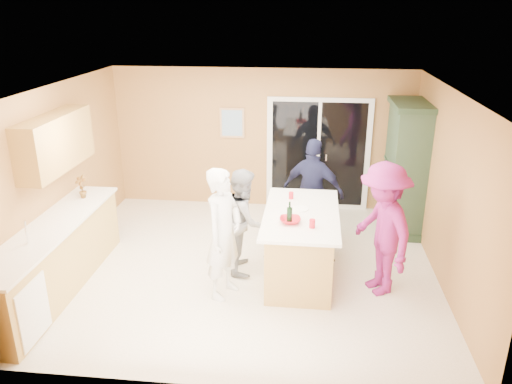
# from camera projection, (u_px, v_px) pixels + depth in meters

# --- Properties ---
(floor) EXTENTS (5.50, 5.50, 0.00)m
(floor) POSITION_uv_depth(u_px,v_px,m) (245.00, 266.00, 7.39)
(floor) COLOR white
(floor) RESTS_ON ground
(ceiling) EXTENTS (5.50, 5.00, 0.10)m
(ceiling) POSITION_uv_depth(u_px,v_px,m) (244.00, 90.00, 6.48)
(ceiling) COLOR white
(ceiling) RESTS_ON wall_back
(wall_back) EXTENTS (5.50, 0.10, 2.60)m
(wall_back) POSITION_uv_depth(u_px,v_px,m) (262.00, 139.00, 9.26)
(wall_back) COLOR tan
(wall_back) RESTS_ON ground
(wall_front) EXTENTS (5.50, 0.10, 2.60)m
(wall_front) POSITION_uv_depth(u_px,v_px,m) (210.00, 274.00, 4.61)
(wall_front) COLOR tan
(wall_front) RESTS_ON ground
(wall_left) EXTENTS (0.10, 5.00, 2.60)m
(wall_left) POSITION_uv_depth(u_px,v_px,m) (56.00, 177.00, 7.21)
(wall_left) COLOR tan
(wall_left) RESTS_ON ground
(wall_right) EXTENTS (0.10, 5.00, 2.60)m
(wall_right) POSITION_uv_depth(u_px,v_px,m) (448.00, 191.00, 6.66)
(wall_right) COLOR tan
(wall_right) RESTS_ON ground
(left_cabinet_run) EXTENTS (0.65, 3.05, 1.24)m
(left_cabinet_run) POSITION_uv_depth(u_px,v_px,m) (49.00, 265.00, 6.50)
(left_cabinet_run) COLOR tan
(left_cabinet_run) RESTS_ON floor
(upper_cabinets) EXTENTS (0.35, 1.60, 0.75)m
(upper_cabinets) POSITION_uv_depth(u_px,v_px,m) (56.00, 142.00, 6.81)
(upper_cabinets) COLOR tan
(upper_cabinets) RESTS_ON wall_left
(sliding_door) EXTENTS (1.90, 0.07, 2.10)m
(sliding_door) POSITION_uv_depth(u_px,v_px,m) (318.00, 154.00, 9.21)
(sliding_door) COLOR silver
(sliding_door) RESTS_ON floor
(framed_picture) EXTENTS (0.46, 0.04, 0.56)m
(framed_picture) POSITION_uv_depth(u_px,v_px,m) (232.00, 123.00, 9.19)
(framed_picture) COLOR tan
(framed_picture) RESTS_ON wall_back
(kitchen_island) EXTENTS (1.04, 1.88, 0.98)m
(kitchen_island) POSITION_uv_depth(u_px,v_px,m) (300.00, 247.00, 6.98)
(kitchen_island) COLOR tan
(kitchen_island) RESTS_ON floor
(green_hutch) EXTENTS (0.63, 1.20, 2.20)m
(green_hutch) POSITION_uv_depth(u_px,v_px,m) (405.00, 169.00, 8.30)
(green_hutch) COLOR #233924
(green_hutch) RESTS_ON floor
(woman_white) EXTENTS (0.64, 0.76, 1.76)m
(woman_white) POSITION_uv_depth(u_px,v_px,m) (224.00, 234.00, 6.40)
(woman_white) COLOR white
(woman_white) RESTS_ON floor
(woman_grey) EXTENTS (0.65, 0.80, 1.52)m
(woman_grey) POSITION_uv_depth(u_px,v_px,m) (244.00, 220.00, 7.10)
(woman_grey) COLOR gray
(woman_grey) RESTS_ON floor
(woman_navy) EXTENTS (1.08, 0.73, 1.71)m
(woman_navy) POSITION_uv_depth(u_px,v_px,m) (313.00, 191.00, 7.93)
(woman_navy) COLOR #1A1D3B
(woman_navy) RESTS_ON floor
(woman_magenta) EXTENTS (1.06, 1.33, 1.80)m
(woman_magenta) POSITION_uv_depth(u_px,v_px,m) (382.00, 229.00, 6.48)
(woman_magenta) COLOR #8D1E6C
(woman_magenta) RESTS_ON floor
(serving_bowl) EXTENTS (0.29, 0.29, 0.07)m
(serving_bowl) POSITION_uv_depth(u_px,v_px,m) (290.00, 220.00, 6.47)
(serving_bowl) COLOR red
(serving_bowl) RESTS_ON kitchen_island
(tulip_vase) EXTENTS (0.22, 0.18, 0.35)m
(tulip_vase) POSITION_uv_depth(u_px,v_px,m) (82.00, 187.00, 7.37)
(tulip_vase) COLOR #AF2111
(tulip_vase) RESTS_ON left_cabinet_run
(tumbler_near) EXTENTS (0.10, 0.10, 0.11)m
(tumbler_near) POSITION_uv_depth(u_px,v_px,m) (312.00, 224.00, 6.32)
(tumbler_near) COLOR red
(tumbler_near) RESTS_ON kitchen_island
(tumbler_far) EXTENTS (0.08, 0.08, 0.10)m
(tumbler_far) POSITION_uv_depth(u_px,v_px,m) (291.00, 195.00, 7.26)
(tumbler_far) COLOR red
(tumbler_far) RESTS_ON kitchen_island
(wine_bottle) EXTENTS (0.07, 0.07, 0.31)m
(wine_bottle) POSITION_uv_depth(u_px,v_px,m) (289.00, 215.00, 6.40)
(wine_bottle) COLOR black
(wine_bottle) RESTS_ON kitchen_island
(white_plate) EXTENTS (0.30, 0.30, 0.02)m
(white_plate) POSITION_uv_depth(u_px,v_px,m) (300.00, 209.00, 6.90)
(white_plate) COLOR white
(white_plate) RESTS_ON kitchen_island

